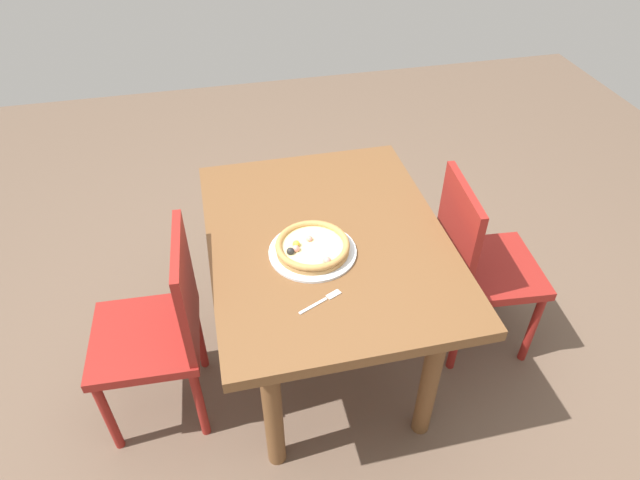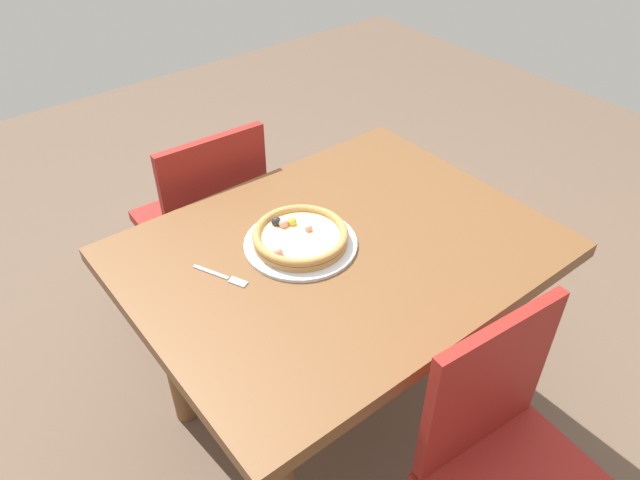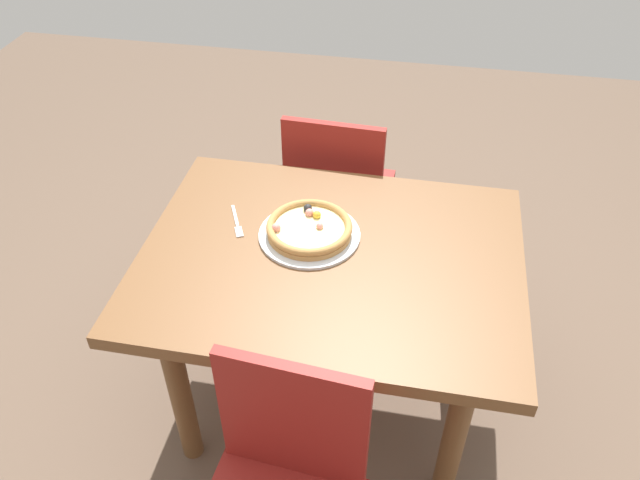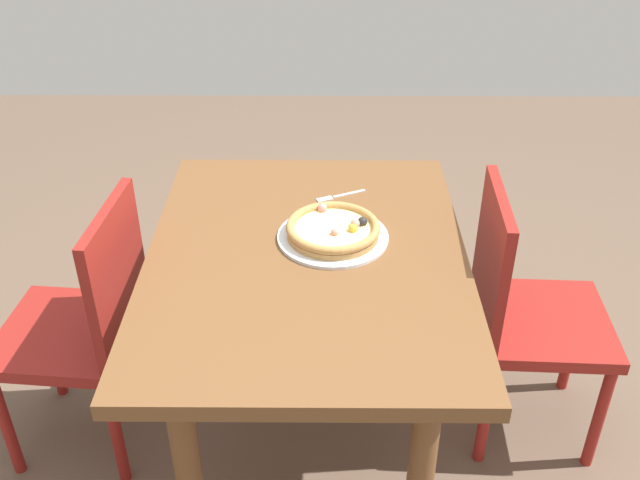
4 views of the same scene
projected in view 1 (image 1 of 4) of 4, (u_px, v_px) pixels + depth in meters
ground_plane at (326, 357)px, 2.53m from camera, size 6.00×6.00×0.00m
dining_table at (327, 257)px, 2.12m from camera, size 1.15×0.88×0.73m
chair_near at (161, 327)px, 2.05m from camera, size 0.42×0.42×0.86m
chair_far at (478, 262)px, 2.32m from camera, size 0.43×0.43×0.86m
plate at (313, 252)px, 1.98m from camera, size 0.32×0.32×0.01m
pizza at (312, 246)px, 1.96m from camera, size 0.27×0.27×0.05m
fork at (323, 300)px, 1.80m from camera, size 0.08×0.16×0.00m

